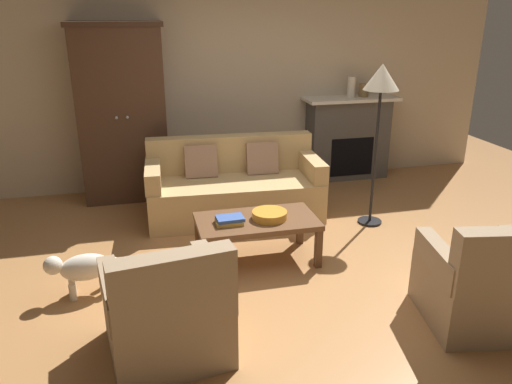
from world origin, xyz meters
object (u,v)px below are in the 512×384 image
Objects in this scene: couch at (234,188)px; armchair_near_left at (168,314)px; floor_lamp at (381,87)px; book_stack at (230,220)px; mantel_vase_cream at (351,87)px; coffee_table at (257,224)px; armoire at (122,114)px; fruit_bowl at (270,215)px; fireplace at (348,137)px; mantel_vase_bronze at (364,90)px; dog at (81,268)px; armchair_near_right at (483,286)px.

couch is 2.49m from armchair_near_left.
book_stack is at bearing -160.29° from floor_lamp.
armchair_near_left is at bearing -129.54° from mantel_vase_cream.
coffee_table is at bearing -130.71° from mantel_vase_cream.
fruit_bowl is (1.27, -2.05, -0.60)m from armoire.
fireplace is 2.99m from armoire.
fireplace is 2.78m from coffee_table.
armoire is 3.13m from mantel_vase_bronze.
mantel_vase_cream is at bearing 28.00° from couch.
couch is 7.23× the size of mantel_vase_cream.
armchair_near_left reaches higher than book_stack.
armchair_near_left is (-1.01, -1.16, -0.14)m from fruit_bowl.
fireplace is 2.05m from couch.
fruit_bowl is at bearing -131.45° from mantel_vase_bronze.
fruit_bowl is at bearing -156.15° from floor_lamp.
floor_lamp is 3.30m from dog.
fruit_bowl reaches higher than coffee_table.
book_stack reaches higher than coffee_table.
armoire reaches higher than mantel_vase_bronze.
book_stack is (0.89, -2.08, -0.60)m from armoire.
armoire is 2.45m from dog.
mantel_vase_cream is (1.78, 0.95, 0.94)m from couch.
mantel_vase_bronze is at bearing 33.74° from dog.
floor_lamp is at bearing 21.43° from coffee_table.
fireplace is at bearing 49.53° from coffee_table.
book_stack is at bearing -170.32° from coffee_table.
book_stack is at bearing -176.21° from fruit_bowl.
coffee_table is at bearing -90.77° from couch.
armchair_near_left reaches higher than fruit_bowl.
floor_lamp is at bearing -29.77° from armoire.
floor_lamp is at bearing 15.35° from dog.
dog is (-1.53, -0.25, -0.12)m from coffee_table.
floor_lamp is at bearing -22.51° from couch.
armchair_near_right is 1.56× the size of dog.
fruit_bowl is (0.10, -1.16, 0.14)m from couch.
fireplace reaches higher than dog.
armchair_near_right is at bearing -4.75° from armchair_near_left.
armoire reaches higher than book_stack.
fireplace is 4.93× the size of book_stack.
book_stack is at bearing -66.80° from armoire.
fruit_bowl is (0.12, -0.02, 0.09)m from coffee_table.
book_stack is 0.94× the size of mantel_vase_cream.
armchair_near_right reaches higher than couch.
book_stack is at bearing -133.96° from mantel_vase_cream.
armchair_near_left is (-2.70, -3.29, -0.25)m from fireplace.
book_stack is 0.29× the size of armchair_near_left.
couch is 1.23m from book_stack.
mantel_vase_bronze is at bearing 1.10° from armoire.
mantel_vase_cream reaches higher than fruit_bowl.
book_stack reaches higher than dog.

